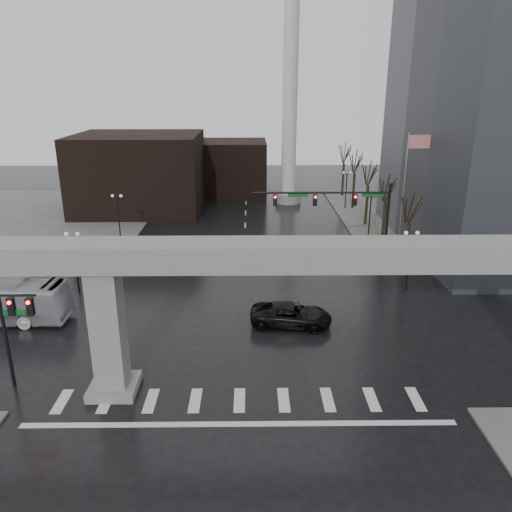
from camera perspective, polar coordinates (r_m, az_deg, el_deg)
The scene contains 23 objects.
ground at distance 28.97m, azimuth -1.86°, elevation -15.00°, with size 160.00×160.00×0.00m, color black.
sidewalk_ne at distance 67.08m, azimuth 21.63°, elevation 3.88°, with size 28.00×36.00×0.15m, color slate.
sidewalk_nw at distance 67.57m, azimuth -23.90°, elevation 3.69°, with size 28.00×36.00×0.15m, color slate.
elevated_guideway at distance 25.74m, azimuth 0.79°, elevation -2.22°, with size 48.00×2.60×8.70m.
building_far_left at distance 68.48m, azimuth -13.16°, elevation 9.26°, with size 16.00×14.00×10.00m, color black.
building_far_mid at distance 76.98m, azimuth -2.65°, elevation 10.04°, with size 10.00×10.00×8.00m, color black.
smokestack at distance 70.21m, azimuth 3.89°, elevation 16.80°, with size 3.60×3.60×30.00m.
signal_mast_arm at distance 44.79m, azimuth 10.16°, elevation 5.43°, with size 12.12×0.43×8.00m.
signal_left_pole at distance 30.22m, azimuth -26.02°, elevation -6.72°, with size 2.30×0.30×6.00m.
flagpole_assembly at distance 49.02m, azimuth 16.93°, elevation 8.12°, with size 2.06×0.12×12.00m.
lamp_right_0 at distance 42.07m, azimuth 17.19°, elevation 0.61°, with size 1.22×0.32×5.11m.
lamp_right_1 at distance 55.03m, azimuth 12.94°, elevation 5.28°, with size 1.22×0.32×5.11m.
lamp_right_2 at distance 68.40m, azimuth 10.30°, elevation 8.14°, with size 1.22×0.32×5.11m.
lamp_left_0 at distance 42.47m, azimuth -20.06°, elevation 0.47°, with size 1.22×0.32×5.11m.
lamp_left_1 at distance 55.34m, azimuth -15.50°, elevation 5.15°, with size 1.22×0.32×5.11m.
lamp_left_2 at distance 68.65m, azimuth -12.66°, elevation 8.02°, with size 1.22×0.32×5.11m.
tree_right_0 at distance 46.22m, azimuth 16.88°, elevation 1.40°, with size 1.09×1.58×7.50m.
tree_right_1 at distance 53.57m, azimuth 14.44°, elevation 4.10°, with size 1.09×1.61×7.67m.
tree_right_2 at distance 61.09m, azimuth 12.58°, elevation 6.13°, with size 1.10×1.63×7.85m.
tree_right_3 at distance 68.71m, azimuth 11.12°, elevation 7.72°, with size 1.11×1.66×8.02m.
tree_right_4 at distance 76.41m, azimuth 9.95°, elevation 8.98°, with size 1.12×1.69×8.19m.
pickup_truck at distance 35.46m, azimuth 4.03°, elevation -6.73°, with size 2.63×5.71×1.59m, color black.
far_car at distance 50.10m, azimuth -5.03°, elevation 0.96°, with size 1.51×3.75×1.28m, color black.
Camera 1 is at (0.63, -23.94, 16.31)m, focal length 35.00 mm.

